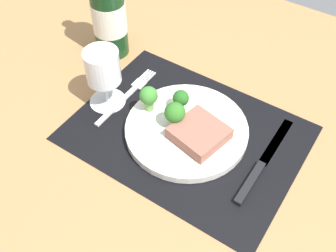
# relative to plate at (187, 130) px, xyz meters

# --- Properties ---
(ground_plane) EXTENTS (1.40, 1.10, 0.03)m
(ground_plane) POSITION_rel_plate_xyz_m (0.00, 0.00, -0.03)
(ground_plane) COLOR #996D42
(placemat) EXTENTS (0.44, 0.32, 0.00)m
(placemat) POSITION_rel_plate_xyz_m (0.00, 0.00, -0.01)
(placemat) COLOR black
(placemat) RESTS_ON ground_plane
(plate) EXTENTS (0.24, 0.24, 0.02)m
(plate) POSITION_rel_plate_xyz_m (0.00, 0.00, 0.00)
(plate) COLOR silver
(plate) RESTS_ON placemat
(steak) EXTENTS (0.11, 0.11, 0.02)m
(steak) POSITION_rel_plate_xyz_m (0.03, -0.01, 0.02)
(steak) COLOR #8C5647
(steak) RESTS_ON plate
(broccoli_back_left) EXTENTS (0.03, 0.03, 0.05)m
(broccoli_back_left) POSITION_rel_plate_xyz_m (-0.04, 0.04, 0.04)
(broccoli_back_left) COLOR #5B8942
(broccoli_back_left) RESTS_ON plate
(broccoli_center) EXTENTS (0.04, 0.04, 0.05)m
(broccoli_center) POSITION_rel_plate_xyz_m (-0.09, -0.00, 0.04)
(broccoli_center) COLOR #6B994C
(broccoli_center) RESTS_ON plate
(broccoli_near_steak) EXTENTS (0.04, 0.04, 0.06)m
(broccoli_near_steak) POSITION_rel_plate_xyz_m (-0.02, -0.01, 0.04)
(broccoli_near_steak) COLOR #5B8942
(broccoli_near_steak) RESTS_ON plate
(fork) EXTENTS (0.02, 0.19, 0.01)m
(fork) POSITION_rel_plate_xyz_m (-0.16, 0.01, -0.01)
(fork) COLOR silver
(fork) RESTS_ON placemat
(knife) EXTENTS (0.02, 0.23, 0.01)m
(knife) POSITION_rel_plate_xyz_m (0.16, 0.01, -0.00)
(knife) COLOR black
(knife) RESTS_ON placemat
(wine_bottle) EXTENTS (0.08, 0.08, 0.29)m
(wine_bottle) POSITION_rel_plate_xyz_m (-0.28, 0.12, 0.10)
(wine_bottle) COLOR #143819
(wine_bottle) RESTS_ON ground_plane
(wine_glass) EXTENTS (0.08, 0.08, 0.13)m
(wine_glass) POSITION_rel_plate_xyz_m (-0.18, -0.02, 0.07)
(wine_glass) COLOR silver
(wine_glass) RESTS_ON ground_plane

